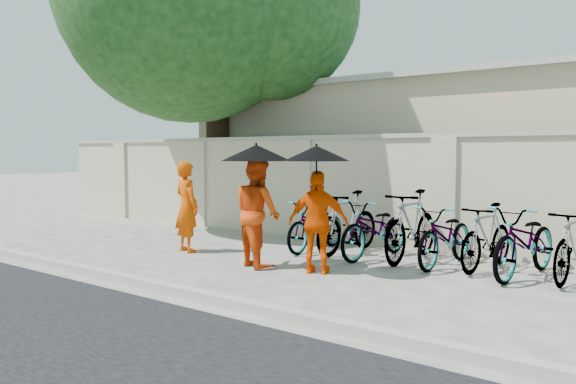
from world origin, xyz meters
The scene contains 18 objects.
ground centered at (0.00, 0.00, 0.00)m, with size 80.00×80.00×0.00m, color #B3AD97.
kerb centered at (0.00, -1.70, 0.06)m, with size 40.00×0.16×0.12m, color #9FA092.
compound_wall centered at (1.00, 3.20, 1.00)m, with size 20.00×0.30×2.00m, color beige.
building_behind centered at (2.00, 7.00, 1.60)m, with size 14.00×6.00×3.20m, color tan.
shade_tree centered at (-3.66, 2.97, 5.10)m, with size 6.70×6.20×8.20m.
monk_left centered at (-1.63, 0.47, 0.79)m, with size 0.58×0.38×1.59m, color #D14402.
monk_center centered at (0.16, 0.26, 0.83)m, with size 0.81×0.63×1.66m, color #D83F0A.
parasol_center centered at (0.21, 0.18, 1.73)m, with size 1.06×1.06×0.92m.
monk_right centered at (1.20, 0.39, 0.74)m, with size 0.87×0.36×1.48m, color #EC4700.
parasol_right centered at (1.22, 0.31, 1.72)m, with size 0.95×0.95×1.00m.
bike_0 centered at (0.11, 1.95, 0.45)m, with size 0.59×1.70×0.89m, color gray.
bike_1 centered at (0.70, 2.04, 0.54)m, with size 0.51×1.79×1.08m, color gray.
bike_2 centered at (1.29, 1.95, 0.49)m, with size 0.65×1.85×0.97m, color gray.
bike_3 centered at (1.87, 2.04, 0.57)m, with size 0.54×1.90×1.14m, color gray.
bike_4 centered at (2.46, 2.01, 0.47)m, with size 0.62×1.79×0.94m, color gray.
bike_5 centered at (3.05, 2.08, 0.49)m, with size 0.46×1.64×0.99m, color gray.
bike_6 centered at (3.64, 1.93, 0.51)m, with size 0.67×1.93×1.01m, color gray.
bike_7 centered at (4.23, 2.02, 0.50)m, with size 0.47×1.66×1.00m, color gray.
Camera 1 is at (5.68, -6.22, 1.73)m, focal length 35.00 mm.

